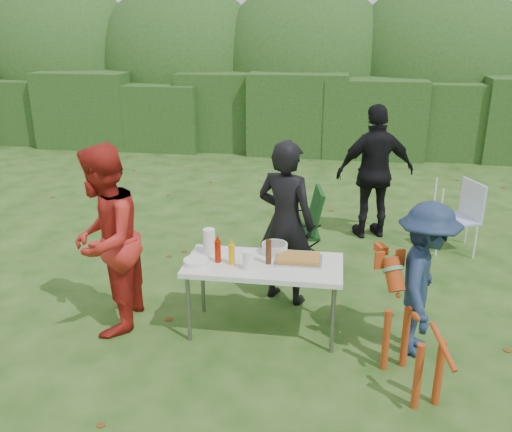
# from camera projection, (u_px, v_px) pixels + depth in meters

# --- Properties ---
(ground) EXTENTS (80.00, 80.00, 0.00)m
(ground) POSITION_uv_depth(u_px,v_px,m) (236.00, 329.00, 5.44)
(ground) COLOR #1E4211
(hedge_row) EXTENTS (22.00, 1.40, 1.70)m
(hedge_row) POSITION_uv_depth(u_px,v_px,m) (298.00, 115.00, 12.58)
(hedge_row) COLOR #23471C
(hedge_row) RESTS_ON ground
(shrub_backdrop) EXTENTS (20.00, 2.60, 3.20)m
(shrub_backdrop) POSITION_uv_depth(u_px,v_px,m) (304.00, 75.00, 13.82)
(shrub_backdrop) COLOR #3D6628
(shrub_backdrop) RESTS_ON ground
(folding_table) EXTENTS (1.50, 0.70, 0.74)m
(folding_table) POSITION_uv_depth(u_px,v_px,m) (264.00, 268.00, 5.19)
(folding_table) COLOR silver
(folding_table) RESTS_ON ground
(person_cook) EXTENTS (0.77, 0.65, 1.79)m
(person_cook) POSITION_uv_depth(u_px,v_px,m) (286.00, 223.00, 5.74)
(person_cook) COLOR black
(person_cook) RESTS_ON ground
(person_red_jacket) EXTENTS (0.78, 0.97, 1.87)m
(person_red_jacket) POSITION_uv_depth(u_px,v_px,m) (105.00, 241.00, 5.18)
(person_red_jacket) COLOR #AF221C
(person_red_jacket) RESTS_ON ground
(person_black_puffy) EXTENTS (1.19, 0.77, 1.88)m
(person_black_puffy) POSITION_uv_depth(u_px,v_px,m) (375.00, 172.00, 7.49)
(person_black_puffy) COLOR black
(person_black_puffy) RESTS_ON ground
(child) EXTENTS (0.70, 1.02, 1.46)m
(child) POSITION_uv_depth(u_px,v_px,m) (424.00, 281.00, 4.84)
(child) COLOR #1C2C4B
(child) RESTS_ON ground
(dog) EXTENTS (0.81, 1.15, 1.01)m
(dog) POSITION_uv_depth(u_px,v_px,m) (414.00, 334.00, 4.43)
(dog) COLOR #A13A13
(dog) RESTS_ON ground
(camping_chair) EXTENTS (0.72, 0.72, 1.00)m
(camping_chair) POSITION_uv_depth(u_px,v_px,m) (296.00, 227.00, 6.71)
(camping_chair) COLOR #153D17
(camping_chair) RESTS_ON ground
(lawn_chair) EXTENTS (0.73, 0.73, 0.95)m
(lawn_chair) POSITION_uv_depth(u_px,v_px,m) (455.00, 216.00, 7.17)
(lawn_chair) COLOR #5279CF
(lawn_chair) RESTS_ON ground
(food_tray) EXTENTS (0.45, 0.30, 0.02)m
(food_tray) POSITION_uv_depth(u_px,v_px,m) (299.00, 260.00, 5.20)
(food_tray) COLOR #B7B7BA
(food_tray) RESTS_ON folding_table
(focaccia_bread) EXTENTS (0.40, 0.26, 0.04)m
(focaccia_bread) POSITION_uv_depth(u_px,v_px,m) (299.00, 258.00, 5.19)
(focaccia_bread) COLOR #B37A32
(focaccia_bread) RESTS_ON food_tray
(mustard_bottle) EXTENTS (0.06, 0.06, 0.20)m
(mustard_bottle) POSITION_uv_depth(u_px,v_px,m) (232.00, 254.00, 5.11)
(mustard_bottle) COLOR #E0A008
(mustard_bottle) RESTS_ON folding_table
(ketchup_bottle) EXTENTS (0.06, 0.06, 0.22)m
(ketchup_bottle) POSITION_uv_depth(u_px,v_px,m) (218.00, 251.00, 5.15)
(ketchup_bottle) COLOR #951400
(ketchup_bottle) RESTS_ON folding_table
(beer_bottle) EXTENTS (0.06, 0.06, 0.24)m
(beer_bottle) POSITION_uv_depth(u_px,v_px,m) (269.00, 252.00, 5.11)
(beer_bottle) COLOR #47230F
(beer_bottle) RESTS_ON folding_table
(paper_towel_roll) EXTENTS (0.12, 0.12, 0.26)m
(paper_towel_roll) POSITION_uv_depth(u_px,v_px,m) (209.00, 242.00, 5.33)
(paper_towel_roll) COLOR white
(paper_towel_roll) RESTS_ON folding_table
(cup_stack) EXTENTS (0.08, 0.08, 0.18)m
(cup_stack) POSITION_uv_depth(u_px,v_px,m) (247.00, 260.00, 5.00)
(cup_stack) COLOR white
(cup_stack) RESTS_ON folding_table
(pasta_bowl) EXTENTS (0.26, 0.26, 0.10)m
(pasta_bowl) POSITION_uv_depth(u_px,v_px,m) (275.00, 248.00, 5.37)
(pasta_bowl) COLOR silver
(pasta_bowl) RESTS_ON folding_table
(plate_stack) EXTENTS (0.24, 0.24, 0.05)m
(plate_stack) POSITION_uv_depth(u_px,v_px,m) (196.00, 262.00, 5.13)
(plate_stack) COLOR white
(plate_stack) RESTS_ON folding_table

